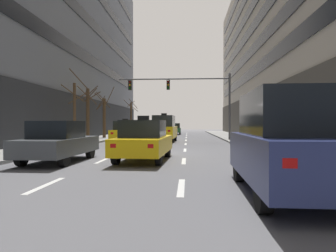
{
  "coord_description": "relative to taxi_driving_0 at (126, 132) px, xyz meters",
  "views": [
    {
      "loc": [
        1.84,
        -15.18,
        1.55
      ],
      "look_at": [
        -0.23,
        16.14,
        1.26
      ],
      "focal_mm": 31.87,
      "sensor_mm": 36.0,
      "label": 1
    }
  ],
  "objects": [
    {
      "name": "lane_stripe_l2_s4",
      "position": [
        4.95,
        -7.11,
        -0.85
      ],
      "size": [
        0.16,
        2.0,
        0.01
      ],
      "primitive_type": "cube",
      "color": "silver",
      "rests_on": "ground"
    },
    {
      "name": "taxi_driving_0",
      "position": [
        0.0,
        0.0,
        0.0
      ],
      "size": [
        2.15,
        4.7,
        1.92
      ],
      "color": "black",
      "rests_on": "ground"
    },
    {
      "name": "lane_stripe_l1_s5",
      "position": [
        1.58,
        -2.11,
        -0.85
      ],
      "size": [
        0.16,
        2.0,
        0.01
      ],
      "primitive_type": "cube",
      "color": "silver",
      "rests_on": "ground"
    },
    {
      "name": "taxi_driving_4",
      "position": [
        -0.07,
        6.89,
        -0.02
      ],
      "size": [
        1.91,
        4.52,
        1.88
      ],
      "color": "black",
      "rests_on": "ground"
    },
    {
      "name": "lane_stripe_l1_s9",
      "position": [
        1.58,
        17.89,
        -0.85
      ],
      "size": [
        0.16,
        2.0,
        0.01
      ],
      "primitive_type": "cube",
      "color": "silver",
      "rests_on": "ground"
    },
    {
      "name": "lane_stripe_l2_s5",
      "position": [
        4.95,
        -2.11,
        -0.85
      ],
      "size": [
        0.16,
        2.0,
        0.01
      ],
      "primitive_type": "cube",
      "color": "silver",
      "rests_on": "ground"
    },
    {
      "name": "sidewalk_right",
      "position": [
        9.97,
        -9.11,
        -0.78
      ],
      "size": [
        3.29,
        80.0,
        0.14
      ],
      "primitive_type": "cube",
      "color": "gray",
      "rests_on": "ground"
    },
    {
      "name": "lane_stripe_l2_s2",
      "position": [
        4.95,
        -17.11,
        -0.85
      ],
      "size": [
        0.16,
        2.0,
        0.01
      ],
      "primitive_type": "cube",
      "color": "silver",
      "rests_on": "ground"
    },
    {
      "name": "sidewalk_left",
      "position": [
        -3.44,
        -9.11,
        -0.78
      ],
      "size": [
        3.29,
        80.0,
        0.14
      ],
      "primitive_type": "cube",
      "color": "gray",
      "rests_on": "ground"
    },
    {
      "name": "lane_stripe_l2_s9",
      "position": [
        4.95,
        17.89,
        -0.85
      ],
      "size": [
        0.16,
        2.0,
        0.01
      ],
      "primitive_type": "cube",
      "color": "silver",
      "rests_on": "ground"
    },
    {
      "name": "lane_stripe_l1_s4",
      "position": [
        1.58,
        -7.11,
        -0.85
      ],
      "size": [
        0.16,
        2.0,
        0.01
      ],
      "primitive_type": "cube",
      "color": "silver",
      "rests_on": "ground"
    },
    {
      "name": "lane_stripe_l2_s8",
      "position": [
        4.95,
        12.89,
        -0.85
      ],
      "size": [
        0.16,
        2.0,
        0.01
      ],
      "primitive_type": "cube",
      "color": "silver",
      "rests_on": "ground"
    },
    {
      "name": "ground_plane",
      "position": [
        3.26,
        -9.11,
        -0.85
      ],
      "size": [
        120.0,
        120.0,
        0.0
      ],
      "primitive_type": "plane",
      "color": "slate"
    },
    {
      "name": "lane_stripe_l2_s7",
      "position": [
        4.95,
        7.89,
        -0.85
      ],
      "size": [
        0.16,
        2.0,
        0.01
      ],
      "primitive_type": "cube",
      "color": "silver",
      "rests_on": "ground"
    },
    {
      "name": "pedestrian_0",
      "position": [
        9.76,
        -8.62,
        0.25
      ],
      "size": [
        0.27,
        0.52,
        1.67
      ],
      "color": "brown",
      "rests_on": "sidewalk_right"
    },
    {
      "name": "taxi_driving_1",
      "position": [
        3.12,
        0.65,
        0.24
      ],
      "size": [
        2.09,
        4.61,
        2.38
      ],
      "color": "black",
      "rests_on": "ground"
    },
    {
      "name": "lane_stripe_l1_s8",
      "position": [
        1.58,
        12.89,
        -0.85
      ],
      "size": [
        0.16,
        2.0,
        0.01
      ],
      "primitive_type": "cube",
      "color": "silver",
      "rests_on": "ground"
    },
    {
      "name": "street_tree_1",
      "position": [
        -3.08,
        -3.15,
        1.66
      ],
      "size": [
        1.84,
        1.85,
        5.23
      ],
      "color": "#4C3823",
      "rests_on": "sidewalk_left"
    },
    {
      "name": "car_driving_3",
      "position": [
        -0.02,
        -12.74,
        -0.05
      ],
      "size": [
        1.91,
        4.4,
        1.64
      ],
      "color": "black",
      "rests_on": "ground"
    },
    {
      "name": "street_tree_3",
      "position": [
        -3.12,
        4.58,
        1.4
      ],
      "size": [
        1.83,
        1.85,
        5.02
      ],
      "color": "#4C3823",
      "rests_on": "sidewalk_left"
    },
    {
      "name": "lane_stripe_l2_s3",
      "position": [
        4.95,
        -12.11,
        -0.85
      ],
      "size": [
        0.16,
        2.0,
        0.01
      ],
      "primitive_type": "cube",
      "color": "silver",
      "rests_on": "ground"
    },
    {
      "name": "lane_stripe_l1_s10",
      "position": [
        1.58,
        22.89,
        -0.85
      ],
      "size": [
        0.16,
        2.0,
        0.01
      ],
      "primitive_type": "cube",
      "color": "silver",
      "rests_on": "ground"
    },
    {
      "name": "pedestrian_1",
      "position": [
        10.52,
        -5.61,
        0.17
      ],
      "size": [
        0.23,
        0.53,
        1.54
      ],
      "color": "black",
      "rests_on": "sidewalk_right"
    },
    {
      "name": "lane_stripe_l2_s10",
      "position": [
        4.95,
        22.89,
        -0.85
      ],
      "size": [
        0.16,
        2.0,
        0.01
      ],
      "primitive_type": "cube",
      "color": "silver",
      "rests_on": "ground"
    },
    {
      "name": "street_tree_2",
      "position": [
        -3.1,
        18.5,
        1.69
      ],
      "size": [
        2.16,
        1.81,
        4.89
      ],
      "color": "#4C3823",
      "rests_on": "sidewalk_left"
    },
    {
      "name": "lane_stripe_l1_s7",
      "position": [
        1.58,
        7.89,
        -0.85
      ],
      "size": [
        0.16,
        2.0,
        0.01
      ],
      "primitive_type": "cube",
      "color": "silver",
      "rests_on": "ground"
    },
    {
      "name": "taxi_driving_2",
      "position": [
        3.31,
        -12.09,
        -0.03
      ],
      "size": [
        2.08,
        4.54,
        1.85
      ],
      "color": "black",
      "rests_on": "ground"
    },
    {
      "name": "car_driving_5",
      "position": [
        3.28,
        16.82,
        -0.09
      ],
      "size": [
        1.79,
        4.16,
        1.55
      ],
      "color": "black",
      "rests_on": "ground"
    },
    {
      "name": "street_tree_0",
      "position": [
        -3.1,
        -0.22,
        1.6
      ],
      "size": [
        1.65,
        1.69,
        4.6
      ],
      "color": "#4C3823",
      "rests_on": "sidewalk_left"
    },
    {
      "name": "lane_stripe_l1_s6",
      "position": [
        1.58,
        2.89,
        -0.85
      ],
      "size": [
        0.16,
        2.0,
        0.01
      ],
      "primitive_type": "cube",
      "color": "silver",
      "rests_on": "ground"
    },
    {
      "name": "car_parked_0",
      "position": [
        7.27,
        -17.71,
        0.25
      ],
      "size": [
        2.03,
        4.65,
        2.23
      ],
      "color": "black",
      "rests_on": "ground"
    },
    {
      "name": "lane_stripe_l1_s2",
      "position": [
        1.58,
        -17.11,
        -0.85
      ],
      "size": [
        0.16,
        2.0,
        0.01
      ],
      "primitive_type": "cube",
      "color": "silver",
      "rests_on": "ground"
    },
    {
      "name": "lane_stripe_l2_s6",
      "position": [
        4.95,
        2.89,
        -0.85
      ],
      "size": [
        0.16,
        2.0,
        0.01
      ],
      "primitive_type": "cube",
      "color": "silver",
      "rests_on": "ground"
    },
    {
      "name": "traffic_signal_0",
      "position": [
        5.14,
        1.74,
        3.45
      ],
      "size": [
        9.76,
        0.35,
        5.71
      ],
      "color": "#4C4C51",
      "rests_on": "sidewalk_right"
    },
    {
      "name": "lane_stripe_l1_s3",
      "position": [
        1.58,
        -12.11,
        -0.85
      ],
      "size": [
        0.16,
        2.0,
        0.01
      ],
      "primitive_type": "cube",
      "color": "silver",
      "rests_on": "ground"
    }
  ]
}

